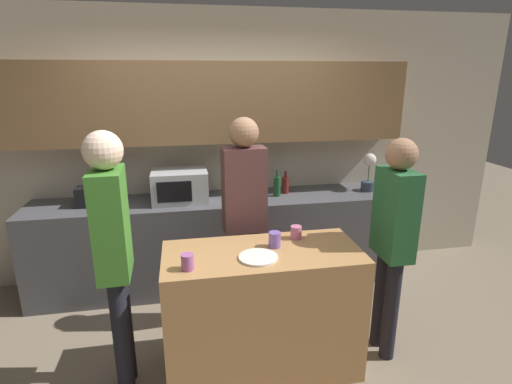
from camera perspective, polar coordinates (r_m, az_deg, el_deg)
name	(u,v)px	position (r m, az deg, el deg)	size (l,w,h in m)	color
ground_plane	(239,377)	(3.16, -2.39, -24.91)	(14.00, 14.00, 0.00)	#7F705B
back_wall	(214,131)	(4.06, -6.03, 8.66)	(6.40, 0.40, 2.70)	beige
back_counter	(219,241)	(4.09, -5.26, -7.05)	(3.60, 0.62, 0.91)	#4C4C51
kitchen_island	(262,310)	(2.98, 0.91, -16.55)	(1.36, 0.61, 0.93)	#B27F4C
microwave	(180,186)	(3.87, -10.81, 0.86)	(0.52, 0.39, 0.30)	#B7BABC
toaster	(91,196)	(3.98, -22.47, -0.59)	(0.26, 0.16, 0.18)	black
potted_plant	(369,172)	(4.29, 15.81, 2.73)	(0.14, 0.14, 0.39)	#333D4C
bottle_0	(252,183)	(4.05, -0.54, 1.35)	(0.08, 0.08, 0.30)	#194723
bottle_1	(264,184)	(4.02, 1.16, 1.11)	(0.08, 0.08, 0.28)	silver
bottle_2	(277,186)	(3.98, 3.01, 0.88)	(0.07, 0.07, 0.27)	#194723
bottle_3	(285,185)	(4.09, 4.21, 1.04)	(0.07, 0.07, 0.23)	maroon
plate_on_island	(258,258)	(2.65, 0.33, -9.34)	(0.26, 0.26, 0.01)	white
cup_0	(188,262)	(2.53, -9.76, -9.82)	(0.08, 0.08, 0.10)	#A658A0
cup_1	(275,240)	(2.80, 2.68, -6.81)	(0.09, 0.09, 0.11)	#7855B1
cup_2	(296,232)	(2.95, 5.75, -5.75)	(0.08, 0.08, 0.10)	#CC6A96
person_left	(393,232)	(3.05, 19.03, -5.38)	(0.22, 0.34, 1.68)	black
person_center	(244,206)	(3.21, -1.67, -1.95)	(0.35, 0.23, 1.78)	black
person_right	(113,244)	(2.66, -19.73, -6.97)	(0.23, 0.35, 1.78)	black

